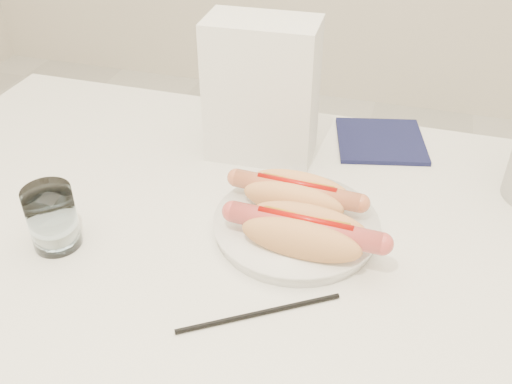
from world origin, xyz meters
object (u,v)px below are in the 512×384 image
(plate, at_px, (296,227))
(hotdog_right, at_px, (304,232))
(water_glass, at_px, (52,218))
(napkin_box, at_px, (262,91))
(hotdog_left, at_px, (296,195))
(table, at_px, (252,284))

(plate, height_order, hotdog_right, hotdog_right)
(plate, height_order, water_glass, water_glass)
(plate, bearing_deg, hotdog_right, -66.29)
(plate, height_order, napkin_box, napkin_box)
(water_glass, bearing_deg, hotdog_right, 11.77)
(hotdog_left, bearing_deg, plate, -71.94)
(table, bearing_deg, hotdog_left, 65.81)
(hotdog_right, bearing_deg, hotdog_left, 113.05)
(hotdog_right, distance_m, napkin_box, 0.27)
(hotdog_left, distance_m, hotdog_right, 0.08)
(napkin_box, bearing_deg, hotdog_left, -60.90)
(hotdog_right, bearing_deg, plate, 116.43)
(plate, bearing_deg, napkin_box, 119.08)
(water_glass, relative_size, napkin_box, 0.39)
(plate, xyz_separation_m, hotdog_left, (-0.01, 0.03, 0.03))
(table, xyz_separation_m, napkin_box, (-0.06, 0.24, 0.17))
(plate, bearing_deg, water_glass, -159.05)
(plate, relative_size, napkin_box, 0.96)
(plate, relative_size, water_glass, 2.49)
(hotdog_left, bearing_deg, napkin_box, 124.89)
(hotdog_right, relative_size, water_glass, 2.23)
(plate, xyz_separation_m, hotdog_right, (0.02, -0.05, 0.03))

